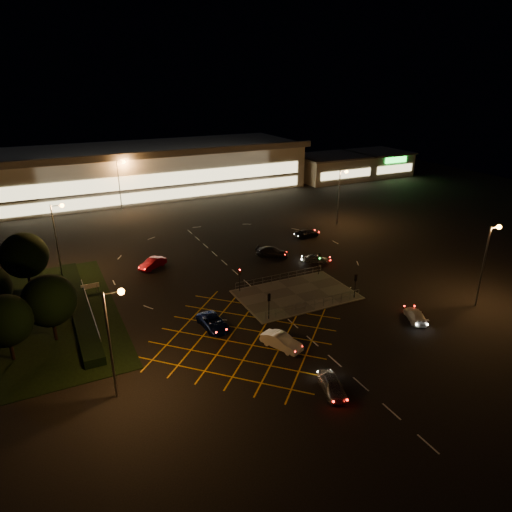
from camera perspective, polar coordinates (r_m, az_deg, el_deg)
name	(u,v)px	position (r m, az deg, el deg)	size (l,w,h in m)	color
ground	(275,292)	(58.70, 2.34, -4.50)	(180.00, 180.00, 0.00)	black
pedestrian_island	(296,295)	(58.03, 5.03, -4.83)	(14.00, 9.00, 0.12)	#4C4944
grass_verge	(34,319)	(58.26, -26.04, -7.04)	(18.00, 30.00, 0.08)	black
hedge	(79,306)	(58.05, -21.21, -5.83)	(2.00, 26.00, 1.00)	black
supermarket	(151,169)	(112.97, -13.00, 10.60)	(72.00, 26.50, 10.50)	beige
retail_unit_a	(330,167)	(125.08, 9.28, 10.91)	(18.80, 14.80, 6.35)	beige
retail_unit_b	(378,162)	(134.84, 14.97, 11.23)	(14.80, 14.80, 6.35)	beige
streetlight_sw	(113,329)	(39.42, -17.40, -8.71)	(1.78, 0.56, 10.03)	slate
streetlight_se	(488,254)	(59.24, 27.02, 0.19)	(1.78, 0.56, 10.03)	slate
streetlight_nw	(58,229)	(67.04, -23.51, 3.08)	(1.78, 0.56, 10.03)	slate
streetlight_ne	(341,190)	(85.07, 10.59, 8.16)	(1.78, 0.56, 10.03)	slate
streetlight_far_left	(121,178)	(97.44, -16.56, 9.32)	(1.78, 0.56, 10.03)	slate
streetlight_far_right	(287,161)	(112.89, 3.94, 11.73)	(1.78, 0.56, 10.03)	slate
signal_sw	(269,301)	(51.22, 1.63, -5.64)	(0.28, 0.30, 3.15)	black
signal_se	(355,281)	(57.29, 12.33, -3.08)	(0.28, 0.30, 3.15)	black
signal_nw	(240,275)	(57.70, -2.07, -2.38)	(0.28, 0.30, 3.15)	black
signal_ne	(319,259)	(63.15, 7.91, -0.41)	(0.28, 0.30, 3.15)	black
tree_a	(5,321)	(49.34, -28.87, -7.12)	(5.04, 5.04, 6.86)	black
tree_c	(24,255)	(63.75, -26.97, 0.06)	(5.76, 5.76, 7.84)	black
tree_e	(49,301)	(50.81, -24.43, -5.10)	(5.40, 5.40, 7.35)	black
car_near_silver	(332,385)	(41.81, 9.49, -15.62)	(1.67, 4.15, 1.41)	#B2B4BA
car_queue_white	(281,341)	(47.08, 3.19, -10.60)	(1.57, 4.49, 1.48)	silver
car_left_blue	(213,322)	(50.62, -5.40, -8.27)	(2.25, 4.88, 1.36)	#0C1949
car_far_dkgrey	(272,252)	(69.68, 2.03, 0.49)	(2.04, 5.02, 1.46)	black
car_right_silver	(316,259)	(68.05, 7.49, -0.33)	(1.44, 3.59, 1.22)	#A1A4A8
car_circ_red	(153,263)	(67.13, -12.81, -0.90)	(1.54, 4.43, 1.46)	maroon
car_east_grey	(307,233)	(78.92, 6.37, 2.84)	(2.03, 4.40, 1.22)	black
car_approach_white	(415,315)	(54.95, 19.31, -7.02)	(1.71, 4.20, 1.22)	silver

